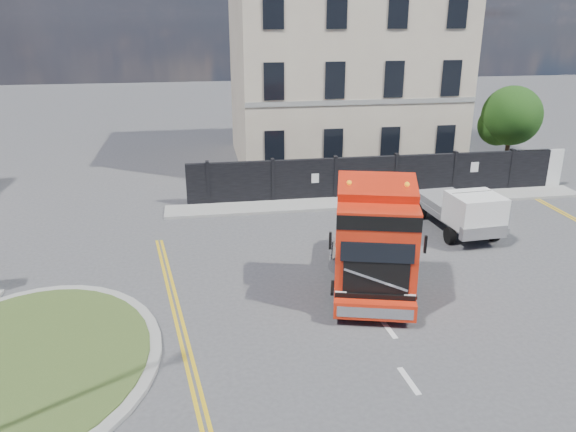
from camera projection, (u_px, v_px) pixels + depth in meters
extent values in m
plane|color=#424244|center=(280.00, 290.00, 18.07)|extent=(120.00, 120.00, 0.00)
cylinder|color=gray|center=(25.00, 363.00, 14.20)|extent=(6.80, 6.80, 0.12)
cylinder|color=#2E491D|center=(25.00, 360.00, 14.18)|extent=(6.20, 6.20, 0.05)
cube|color=black|center=(375.00, 177.00, 27.00)|extent=(18.00, 0.25, 2.00)
cube|color=silver|center=(538.00, 169.00, 28.29)|extent=(2.60, 0.12, 2.00)
cube|color=beige|center=(340.00, 67.00, 32.43)|extent=(12.00, 10.00, 11.00)
cylinder|color=#382619|center=(507.00, 152.00, 31.01)|extent=(0.24, 0.24, 2.40)
sphere|color=#13330F|center=(512.00, 116.00, 30.33)|extent=(3.20, 3.20, 3.20)
sphere|color=#13330F|center=(498.00, 126.00, 30.83)|extent=(2.20, 2.20, 2.20)
cube|color=gray|center=(380.00, 201.00, 26.48)|extent=(20.00, 1.60, 0.12)
cube|color=black|center=(371.00, 259.00, 18.68)|extent=(3.72, 6.24, 0.42)
cube|color=red|center=(375.00, 242.00, 16.71)|extent=(2.87, 2.94, 2.60)
cube|color=red|center=(376.00, 197.00, 17.26)|extent=(2.46, 1.41, 1.30)
cube|color=black|center=(378.00, 246.00, 15.47)|extent=(1.99, 0.59, 0.98)
cube|color=red|center=(375.00, 310.00, 15.83)|extent=(2.33, 0.92, 0.51)
cylinder|color=black|center=(340.00, 297.00, 16.63)|extent=(0.54, 1.01, 0.97)
cylinder|color=gray|center=(340.00, 297.00, 16.63)|extent=(0.46, 0.60, 0.53)
cylinder|color=black|center=(408.00, 300.00, 16.44)|extent=(0.54, 1.01, 0.97)
cylinder|color=gray|center=(408.00, 300.00, 16.44)|extent=(0.46, 0.60, 0.53)
cylinder|color=black|center=(341.00, 253.00, 19.71)|extent=(0.54, 1.01, 0.97)
cylinder|color=gray|center=(341.00, 253.00, 19.71)|extent=(0.46, 0.60, 0.53)
cylinder|color=black|center=(399.00, 255.00, 19.52)|extent=(0.54, 1.01, 0.97)
cylinder|color=gray|center=(399.00, 255.00, 19.52)|extent=(0.46, 0.60, 0.53)
cylinder|color=black|center=(341.00, 241.00, 20.76)|extent=(0.54, 1.01, 0.97)
cylinder|color=gray|center=(341.00, 241.00, 20.76)|extent=(0.46, 0.60, 0.53)
cylinder|color=black|center=(396.00, 243.00, 20.56)|extent=(0.54, 1.01, 0.97)
cylinder|color=gray|center=(396.00, 243.00, 20.56)|extent=(0.46, 0.60, 0.53)
cube|color=slate|center=(456.00, 213.00, 23.01)|extent=(2.13, 4.73, 0.24)
cube|color=silver|center=(475.00, 211.00, 21.46)|extent=(1.94, 1.85, 1.25)
cylinder|color=black|center=(450.00, 235.00, 21.64)|extent=(0.24, 0.67, 0.67)
cylinder|color=black|center=(494.00, 232.00, 21.92)|extent=(0.24, 0.67, 0.67)
cylinder|color=black|center=(421.00, 211.00, 24.33)|extent=(0.24, 0.67, 0.67)
cylinder|color=black|center=(461.00, 209.00, 24.60)|extent=(0.24, 0.67, 0.67)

